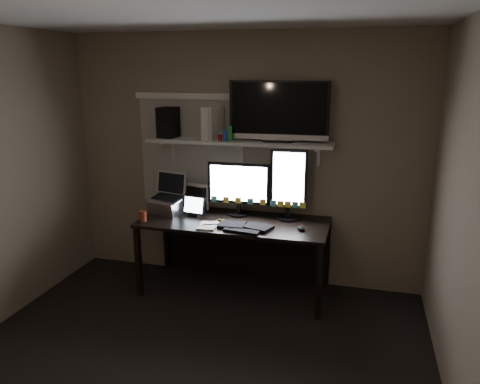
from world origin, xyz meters
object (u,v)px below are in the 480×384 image
(tablet, at_px, (194,206))
(cup, at_px, (143,216))
(keyboard, at_px, (245,226))
(desk, at_px, (237,234))
(game_console, at_px, (213,123))
(speaker, at_px, (168,122))
(mouse, at_px, (301,228))
(tv, at_px, (279,112))
(laptop, at_px, (167,194))
(monitor_portrait, at_px, (289,184))
(monitor_landscape, at_px, (239,189))

(tablet, height_order, cup, tablet)
(keyboard, xyz_separation_m, tablet, (-0.57, 0.21, 0.09))
(desk, distance_m, game_console, 1.12)
(game_console, xyz_separation_m, speaker, (-0.47, 0.01, -0.01))
(desk, relative_size, mouse, 17.53)
(tv, bearing_deg, desk, -167.98)
(desk, xyz_separation_m, game_console, (-0.26, 0.06, 1.08))
(mouse, bearing_deg, laptop, 157.67)
(monitor_portrait, height_order, laptop, monitor_portrait)
(keyboard, height_order, mouse, mouse)
(keyboard, distance_m, mouse, 0.51)
(tablet, bearing_deg, monitor_portrait, 18.45)
(tablet, height_order, laptop, laptop)
(monitor_landscape, xyz_separation_m, mouse, (0.67, -0.29, -0.25))
(keyboard, relative_size, game_console, 1.58)
(game_console, bearing_deg, laptop, -146.01)
(keyboard, distance_m, game_console, 1.05)
(desk, bearing_deg, keyboard, -62.17)
(keyboard, xyz_separation_m, laptop, (-0.87, 0.23, 0.18))
(monitor_portrait, distance_m, mouse, 0.46)
(desk, bearing_deg, tv, 14.47)
(desk, height_order, monitor_portrait, monitor_portrait)
(mouse, xyz_separation_m, cup, (-1.50, -0.14, 0.03))
(speaker, bearing_deg, monitor_landscape, 6.19)
(laptop, xyz_separation_m, tv, (1.09, 0.16, 0.83))
(monitor_landscape, height_order, cup, monitor_landscape)
(keyboard, height_order, tv, tv)
(monitor_portrait, bearing_deg, tv, 156.49)
(game_console, bearing_deg, monitor_landscape, 18.66)
(tablet, relative_size, cup, 2.40)
(laptop, xyz_separation_m, cup, (-0.12, -0.30, -0.15))
(desk, relative_size, game_console, 5.72)
(laptop, relative_size, cup, 3.95)
(tv, bearing_deg, monitor_portrait, -23.15)
(monitor_landscape, bearing_deg, desk, -88.92)
(game_console, bearing_deg, keyboard, -22.03)
(desk, xyz_separation_m, tablet, (-0.42, -0.08, 0.28))
(monitor_portrait, relative_size, tablet, 2.91)
(tablet, relative_size, laptop, 0.61)
(tablet, bearing_deg, monitor_landscape, 29.52)
(desk, bearing_deg, mouse, -18.44)
(laptop, bearing_deg, speaker, 109.63)
(monitor_landscape, bearing_deg, cup, -154.01)
(desk, relative_size, keyboard, 3.61)
(tablet, distance_m, speaker, 0.87)
(laptop, bearing_deg, keyboard, -1.89)
(monitor_portrait, xyz_separation_m, speaker, (-1.22, 0.03, 0.55))
(desk, distance_m, monitor_landscape, 0.45)
(monitor_portrait, bearing_deg, cup, -165.59)
(monitor_portrait, height_order, speaker, speaker)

